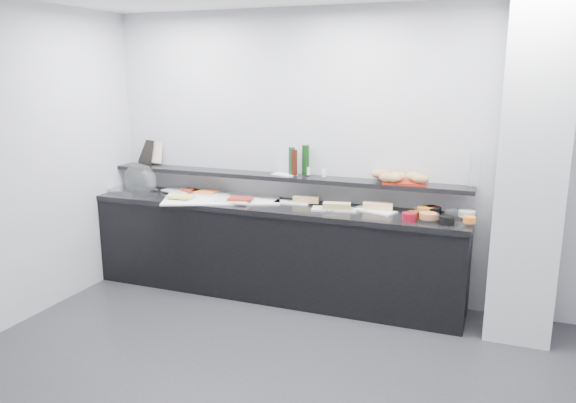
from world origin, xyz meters
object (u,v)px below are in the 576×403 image
(condiment_tray, at_px, (284,174))
(carafe, at_px, (476,171))
(framed_print, at_px, (146,152))
(cloche_base, at_px, (131,190))
(bread_tray, at_px, (405,182))
(sandwich_plate_mid, at_px, (334,209))

(condiment_tray, height_order, carafe, carafe)
(framed_print, distance_m, carafe, 3.37)
(cloche_base, distance_m, bread_tray, 2.80)
(sandwich_plate_mid, relative_size, bread_tray, 1.06)
(framed_print, relative_size, bread_tray, 0.68)
(sandwich_plate_mid, xyz_separation_m, condiment_tray, (-0.57, 0.21, 0.25))
(framed_print, bearing_deg, sandwich_plate_mid, 17.31)
(cloche_base, distance_m, carafe, 3.40)
(framed_print, xyz_separation_m, carafe, (3.37, -0.08, 0.02))
(cloche_base, xyz_separation_m, bread_tray, (2.78, 0.23, 0.24))
(cloche_base, bearing_deg, framed_print, 107.43)
(sandwich_plate_mid, bearing_deg, bread_tray, 8.40)
(sandwich_plate_mid, xyz_separation_m, bread_tray, (0.59, 0.21, 0.25))
(cloche_base, xyz_separation_m, sandwich_plate_mid, (2.20, 0.01, -0.01))
(sandwich_plate_mid, height_order, framed_print, framed_print)
(bread_tray, bearing_deg, carafe, -6.33)
(cloche_base, distance_m, sandwich_plate_mid, 2.20)
(condiment_tray, xyz_separation_m, bread_tray, (1.15, 0.01, 0.00))
(bread_tray, bearing_deg, framed_print, 172.09)
(framed_print, relative_size, carafe, 0.87)
(bread_tray, xyz_separation_m, carafe, (0.59, -0.00, 0.14))
(condiment_tray, relative_size, carafe, 0.75)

